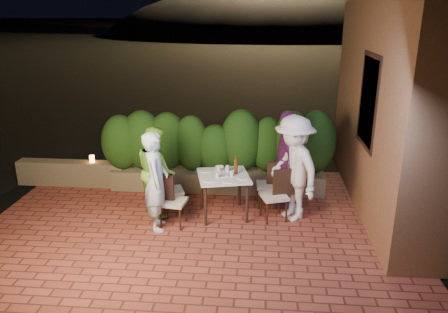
# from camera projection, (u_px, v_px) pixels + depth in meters

# --- Properties ---
(ground) EXTENTS (400.00, 400.00, 0.00)m
(ground) POSITION_uv_depth(u_px,v_px,m) (188.00, 249.00, 6.62)
(ground) COLOR black
(ground) RESTS_ON ground
(terrace_floor) EXTENTS (7.00, 6.00, 0.15)m
(terrace_floor) POSITION_uv_depth(u_px,v_px,m) (194.00, 236.00, 7.11)
(terrace_floor) COLOR brown
(terrace_floor) RESTS_ON ground
(building_wall) EXTENTS (1.60, 5.00, 5.00)m
(building_wall) POSITION_uv_depth(u_px,v_px,m) (413.00, 67.00, 7.40)
(building_wall) COLOR brown
(building_wall) RESTS_ON ground
(window_pane) EXTENTS (0.08, 1.00, 1.40)m
(window_pane) POSITION_uv_depth(u_px,v_px,m) (370.00, 101.00, 7.16)
(window_pane) COLOR black
(window_pane) RESTS_ON building_wall
(window_frame) EXTENTS (0.06, 1.15, 1.55)m
(window_frame) POSITION_uv_depth(u_px,v_px,m) (369.00, 101.00, 7.16)
(window_frame) COLOR black
(window_frame) RESTS_ON building_wall
(planter) EXTENTS (4.20, 0.55, 0.40)m
(planter) POSITION_uv_depth(u_px,v_px,m) (217.00, 180.00, 8.70)
(planter) COLOR brown
(planter) RESTS_ON ground
(hedge) EXTENTS (4.00, 0.70, 1.10)m
(hedge) POSITION_uv_depth(u_px,v_px,m) (217.00, 144.00, 8.47)
(hedge) COLOR #1B3F11
(hedge) RESTS_ON planter
(parapet) EXTENTS (2.20, 0.30, 0.50)m
(parapet) POSITION_uv_depth(u_px,v_px,m) (72.00, 173.00, 8.94)
(parapet) COLOR brown
(parapet) RESTS_ON ground
(hill) EXTENTS (52.00, 40.00, 22.00)m
(hill) POSITION_uv_depth(u_px,v_px,m) (270.00, 63.00, 64.38)
(hill) COLOR black
(hill) RESTS_ON ground
(dining_table) EXTENTS (1.02, 1.02, 0.75)m
(dining_table) POSITION_uv_depth(u_px,v_px,m) (223.00, 195.00, 7.56)
(dining_table) COLOR white
(dining_table) RESTS_ON ground
(plate_nw) EXTENTS (0.23, 0.23, 0.01)m
(plate_nw) POSITION_uv_depth(u_px,v_px,m) (210.00, 180.00, 7.21)
(plate_nw) COLOR white
(plate_nw) RESTS_ON dining_table
(plate_sw) EXTENTS (0.23, 0.23, 0.01)m
(plate_sw) POSITION_uv_depth(u_px,v_px,m) (206.00, 171.00, 7.63)
(plate_sw) COLOR white
(plate_sw) RESTS_ON dining_table
(plate_ne) EXTENTS (0.20, 0.20, 0.01)m
(plate_ne) POSITION_uv_depth(u_px,v_px,m) (243.00, 178.00, 7.30)
(plate_ne) COLOR white
(plate_ne) RESTS_ON dining_table
(plate_se) EXTENTS (0.22, 0.22, 0.01)m
(plate_se) POSITION_uv_depth(u_px,v_px,m) (235.00, 169.00, 7.70)
(plate_se) COLOR white
(plate_se) RESTS_ON dining_table
(plate_centre) EXTENTS (0.23, 0.23, 0.01)m
(plate_centre) POSITION_uv_depth(u_px,v_px,m) (222.00, 175.00, 7.41)
(plate_centre) COLOR white
(plate_centre) RESTS_ON dining_table
(plate_front) EXTENTS (0.21, 0.21, 0.01)m
(plate_front) POSITION_uv_depth(u_px,v_px,m) (228.00, 181.00, 7.17)
(plate_front) COLOR white
(plate_front) RESTS_ON dining_table
(glass_nw) EXTENTS (0.06, 0.06, 0.11)m
(glass_nw) POSITION_uv_depth(u_px,v_px,m) (217.00, 175.00, 7.28)
(glass_nw) COLOR silver
(glass_nw) RESTS_ON dining_table
(glass_sw) EXTENTS (0.06, 0.06, 0.11)m
(glass_sw) POSITION_uv_depth(u_px,v_px,m) (218.00, 168.00, 7.59)
(glass_sw) COLOR silver
(glass_sw) RESTS_ON dining_table
(glass_ne) EXTENTS (0.06, 0.06, 0.10)m
(glass_ne) POSITION_uv_depth(u_px,v_px,m) (232.00, 174.00, 7.35)
(glass_ne) COLOR silver
(glass_ne) RESTS_ON dining_table
(glass_se) EXTENTS (0.06, 0.06, 0.11)m
(glass_se) POSITION_uv_depth(u_px,v_px,m) (227.00, 168.00, 7.58)
(glass_se) COLOR silver
(glass_se) RESTS_ON dining_table
(beer_bottle) EXTENTS (0.07, 0.07, 0.34)m
(beer_bottle) POSITION_uv_depth(u_px,v_px,m) (236.00, 164.00, 7.45)
(beer_bottle) COLOR #522E0D
(beer_bottle) RESTS_ON dining_table
(bowl) EXTENTS (0.20, 0.20, 0.04)m
(bowl) POSITION_uv_depth(u_px,v_px,m) (220.00, 168.00, 7.73)
(bowl) COLOR white
(bowl) RESTS_ON dining_table
(chair_left_front) EXTENTS (0.45, 0.45, 0.87)m
(chair_left_front) POSITION_uv_depth(u_px,v_px,m) (173.00, 201.00, 7.19)
(chair_left_front) COLOR black
(chair_left_front) RESTS_ON ground
(chair_left_back) EXTENTS (0.50, 0.50, 0.84)m
(chair_left_back) POSITION_uv_depth(u_px,v_px,m) (171.00, 190.00, 7.67)
(chair_left_back) COLOR black
(chair_left_back) RESTS_ON ground
(chair_right_front) EXTENTS (0.53, 0.53, 0.90)m
(chair_right_front) POSITION_uv_depth(u_px,v_px,m) (274.00, 195.00, 7.38)
(chair_right_front) COLOR black
(chair_right_front) RESTS_ON ground
(chair_right_back) EXTENTS (0.42, 0.42, 0.84)m
(chair_right_back) POSITION_uv_depth(u_px,v_px,m) (268.00, 184.00, 7.92)
(chair_right_back) COLOR black
(chair_right_back) RESTS_ON ground
(diner_blue) EXTENTS (0.51, 0.67, 1.64)m
(diner_blue) POSITION_uv_depth(u_px,v_px,m) (156.00, 181.00, 6.98)
(diner_blue) COLOR #C0E5F8
(diner_blue) RESTS_ON ground
(diner_green) EXTENTS (0.90, 0.96, 1.57)m
(diner_green) POSITION_uv_depth(u_px,v_px,m) (156.00, 170.00, 7.55)
(diner_green) COLOR #89D542
(diner_green) RESTS_ON ground
(diner_white) EXTENTS (1.18, 1.35, 1.81)m
(diner_white) POSITION_uv_depth(u_px,v_px,m) (294.00, 168.00, 7.29)
(diner_white) COLOR white
(diner_white) RESTS_ON ground
(diner_purple) EXTENTS (0.53, 1.08, 1.78)m
(diner_purple) POSITION_uv_depth(u_px,v_px,m) (286.00, 159.00, 7.81)
(diner_purple) COLOR #6A236B
(diner_purple) RESTS_ON ground
(parapet_lamp) EXTENTS (0.10, 0.10, 0.14)m
(parapet_lamp) POSITION_uv_depth(u_px,v_px,m) (92.00, 159.00, 8.80)
(parapet_lamp) COLOR orange
(parapet_lamp) RESTS_ON parapet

